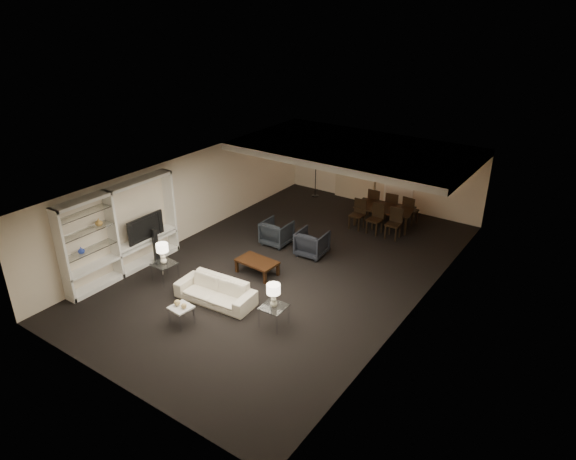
% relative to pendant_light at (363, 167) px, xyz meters
% --- Properties ---
extents(floor, '(11.00, 11.00, 0.00)m').
position_rel_pendant_light_xyz_m(floor, '(-0.30, -3.50, -1.92)').
color(floor, black).
rests_on(floor, ground).
extents(ceiling, '(7.00, 11.00, 0.02)m').
position_rel_pendant_light_xyz_m(ceiling, '(-0.30, -3.50, 0.58)').
color(ceiling, silver).
rests_on(ceiling, ground).
extents(wall_back, '(7.00, 0.02, 2.50)m').
position_rel_pendant_light_xyz_m(wall_back, '(-0.30, 2.00, -0.67)').
color(wall_back, beige).
rests_on(wall_back, ground).
extents(wall_front, '(7.00, 0.02, 2.50)m').
position_rel_pendant_light_xyz_m(wall_front, '(-0.30, -9.00, -0.67)').
color(wall_front, beige).
rests_on(wall_front, ground).
extents(wall_left, '(0.02, 11.00, 2.50)m').
position_rel_pendant_light_xyz_m(wall_left, '(-3.80, -3.50, -0.67)').
color(wall_left, beige).
rests_on(wall_left, ground).
extents(wall_right, '(0.02, 11.00, 2.50)m').
position_rel_pendant_light_xyz_m(wall_right, '(3.20, -3.50, -0.67)').
color(wall_right, beige).
rests_on(wall_right, ground).
extents(ceiling_soffit, '(7.00, 4.00, 0.20)m').
position_rel_pendant_light_xyz_m(ceiling_soffit, '(-0.30, 0.00, 0.48)').
color(ceiling_soffit, silver).
rests_on(ceiling_soffit, ceiling).
extents(curtains, '(1.50, 0.12, 2.40)m').
position_rel_pendant_light_xyz_m(curtains, '(-1.20, 1.92, -0.72)').
color(curtains, beige).
rests_on(curtains, wall_back).
extents(door, '(0.90, 0.05, 2.10)m').
position_rel_pendant_light_xyz_m(door, '(0.40, 1.97, -0.87)').
color(door, silver).
rests_on(door, wall_back).
extents(painting, '(0.95, 0.04, 0.65)m').
position_rel_pendant_light_xyz_m(painting, '(1.80, 1.96, -0.37)').
color(painting, '#142D38').
rests_on(painting, wall_back).
extents(media_unit, '(0.38, 3.40, 2.35)m').
position_rel_pendant_light_xyz_m(media_unit, '(-3.61, -6.10, -0.74)').
color(media_unit, white).
rests_on(media_unit, wall_left).
extents(pendant_light, '(0.52, 0.52, 0.24)m').
position_rel_pendant_light_xyz_m(pendant_light, '(0.00, 0.00, 0.00)').
color(pendant_light, '#D8591E').
rests_on(pendant_light, ceiling_soffit).
extents(sofa, '(1.98, 0.90, 0.56)m').
position_rel_pendant_light_xyz_m(sofa, '(-0.77, -5.82, -1.64)').
color(sofa, beige).
rests_on(sofa, floor).
extents(coffee_table, '(1.09, 0.67, 0.38)m').
position_rel_pendant_light_xyz_m(coffee_table, '(-0.77, -4.22, -1.73)').
color(coffee_table, black).
rests_on(coffee_table, floor).
extents(armchair_left, '(0.79, 0.81, 0.72)m').
position_rel_pendant_light_xyz_m(armchair_left, '(-1.37, -2.52, -1.56)').
color(armchair_left, black).
rests_on(armchair_left, floor).
extents(armchair_right, '(0.82, 0.84, 0.72)m').
position_rel_pendant_light_xyz_m(armchair_right, '(-0.17, -2.52, -1.56)').
color(armchair_right, black).
rests_on(armchair_right, floor).
extents(side_table_left, '(0.58, 0.58, 0.49)m').
position_rel_pendant_light_xyz_m(side_table_left, '(-2.47, -5.82, -1.67)').
color(side_table_left, white).
rests_on(side_table_left, floor).
extents(side_table_right, '(0.55, 0.55, 0.49)m').
position_rel_pendant_light_xyz_m(side_table_right, '(0.93, -5.82, -1.67)').
color(side_table_right, white).
rests_on(side_table_right, floor).
extents(table_lamp_left, '(0.33, 0.33, 0.55)m').
position_rel_pendant_light_xyz_m(table_lamp_left, '(-2.47, -5.82, -1.15)').
color(table_lamp_left, white).
rests_on(table_lamp_left, side_table_left).
extents(table_lamp_right, '(0.33, 0.33, 0.55)m').
position_rel_pendant_light_xyz_m(table_lamp_right, '(0.93, -5.82, -1.15)').
color(table_lamp_right, beige).
rests_on(table_lamp_right, side_table_right).
extents(marble_table, '(0.49, 0.49, 0.44)m').
position_rel_pendant_light_xyz_m(marble_table, '(-0.77, -6.92, -1.70)').
color(marble_table, white).
rests_on(marble_table, floor).
extents(gold_gourd_a, '(0.14, 0.14, 0.14)m').
position_rel_pendant_light_xyz_m(gold_gourd_a, '(-0.87, -6.92, -1.41)').
color(gold_gourd_a, tan).
rests_on(gold_gourd_a, marble_table).
extents(gold_gourd_b, '(0.12, 0.12, 0.12)m').
position_rel_pendant_light_xyz_m(gold_gourd_b, '(-0.67, -6.92, -1.42)').
color(gold_gourd_b, tan).
rests_on(gold_gourd_b, marble_table).
extents(television, '(1.13, 0.15, 0.65)m').
position_rel_pendant_light_xyz_m(television, '(-3.58, -5.45, -0.84)').
color(television, black).
rests_on(television, media_unit).
extents(vase_blue, '(0.16, 0.16, 0.17)m').
position_rel_pendant_light_xyz_m(vase_blue, '(-3.61, -7.27, -0.78)').
color(vase_blue, '#2941B3').
rests_on(vase_blue, media_unit).
extents(vase_amber, '(0.18, 0.18, 0.19)m').
position_rel_pendant_light_xyz_m(vase_amber, '(-3.61, -6.69, -0.27)').
color(vase_amber, '#C18E40').
rests_on(vase_amber, media_unit).
extents(floor_speaker, '(0.12, 0.12, 1.03)m').
position_rel_pendant_light_xyz_m(floor_speaker, '(-3.31, -5.33, -1.40)').
color(floor_speaker, black).
rests_on(floor_speaker, floor).
extents(dining_table, '(1.87, 1.20, 0.62)m').
position_rel_pendant_light_xyz_m(dining_table, '(0.63, 0.40, -1.61)').
color(dining_table, black).
rests_on(dining_table, floor).
extents(chair_nl, '(0.43, 0.43, 0.92)m').
position_rel_pendant_light_xyz_m(chair_nl, '(0.03, -0.25, -1.46)').
color(chair_nl, black).
rests_on(chair_nl, floor).
extents(chair_nm, '(0.46, 0.46, 0.92)m').
position_rel_pendant_light_xyz_m(chair_nm, '(0.63, -0.25, -1.46)').
color(chair_nm, black).
rests_on(chair_nm, floor).
extents(chair_nr, '(0.43, 0.43, 0.92)m').
position_rel_pendant_light_xyz_m(chair_nr, '(1.23, -0.25, -1.46)').
color(chair_nr, black).
rests_on(chair_nr, floor).
extents(chair_fl, '(0.43, 0.43, 0.92)m').
position_rel_pendant_light_xyz_m(chair_fl, '(0.03, 1.05, -1.46)').
color(chair_fl, black).
rests_on(chair_fl, floor).
extents(chair_fm, '(0.47, 0.47, 0.92)m').
position_rel_pendant_light_xyz_m(chair_fm, '(0.63, 1.05, -1.46)').
color(chair_fm, black).
rests_on(chair_fm, floor).
extents(chair_fr, '(0.47, 0.47, 0.92)m').
position_rel_pendant_light_xyz_m(chair_fr, '(1.23, 1.05, -1.46)').
color(chair_fr, black).
rests_on(chair_fr, floor).
extents(floor_lamp, '(0.35, 0.35, 1.86)m').
position_rel_pendant_light_xyz_m(floor_lamp, '(-2.49, 1.38, -0.99)').
color(floor_lamp, black).
rests_on(floor_lamp, floor).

